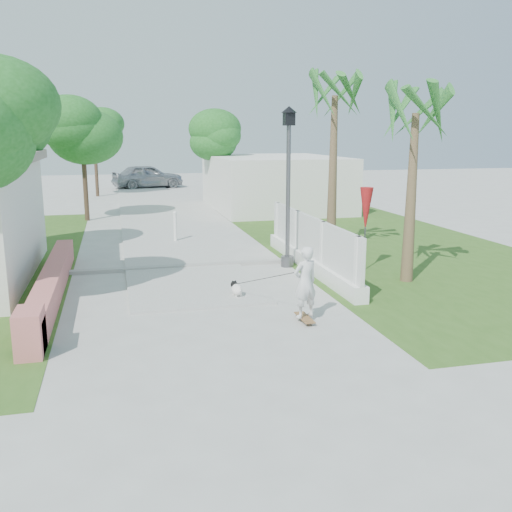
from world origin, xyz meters
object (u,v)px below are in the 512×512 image
object	(u,v)px
parked_car	(148,176)
bollard	(175,226)
street_lamp	(288,181)
skateboarder	(270,280)
dog	(237,289)
patio_umbrella	(366,210)

from	to	relation	value
parked_car	bollard	bearing A→B (deg)	167.11
street_lamp	parked_car	xyz separation A→B (m)	(-2.43, 25.15, -1.61)
skateboarder	dog	bearing A→B (deg)	-83.25
bollard	dog	world-z (taller)	bollard
patio_umbrella	bollard	bearing A→B (deg)	129.91
dog	parked_car	bearing A→B (deg)	82.20
bollard	parked_car	world-z (taller)	parked_car
skateboarder	parked_car	size ratio (longest dim) A/B	0.53
bollard	patio_umbrella	xyz separation A→B (m)	(4.60, -5.50, 1.10)
dog	bollard	bearing A→B (deg)	86.51
skateboarder	parked_car	world-z (taller)	parked_car
bollard	dog	xyz separation A→B (m)	(0.64, -7.23, -0.38)
bollard	parked_car	distance (m)	20.66
patio_umbrella	parked_car	bearing A→B (deg)	99.39
bollard	dog	distance (m)	7.27
skateboarder	street_lamp	bearing A→B (deg)	-129.60
street_lamp	bollard	xyz separation A→B (m)	(-2.70, 4.50, -1.84)
street_lamp	skateboarder	world-z (taller)	street_lamp
street_lamp	skateboarder	distance (m)	4.49
street_lamp	skateboarder	xyz separation A→B (m)	(-1.56, -3.83, -1.75)
dog	street_lamp	bearing A→B (deg)	44.42
dog	parked_car	size ratio (longest dim) A/B	0.11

